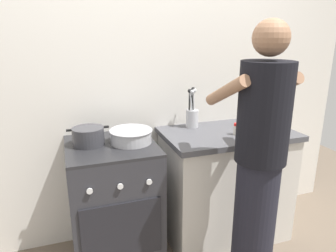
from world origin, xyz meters
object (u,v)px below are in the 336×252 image
object	(u,v)px
spice_bottle	(236,129)
pot	(88,136)
mixing_bowl	(131,135)
stove_range	(114,203)
person	(259,166)
oil_bottle	(260,118)
utensil_crock	(192,115)

from	to	relation	value
spice_bottle	pot	bearing A→B (deg)	172.93
pot	mixing_bowl	xyz separation A→B (m)	(0.28, -0.05, -0.01)
stove_range	person	world-z (taller)	person
spice_bottle	oil_bottle	distance (m)	0.22
stove_range	person	distance (m)	1.05
utensil_crock	mixing_bowl	bearing A→B (deg)	-159.44
stove_range	oil_bottle	size ratio (longest dim) A/B	3.61
mixing_bowl	oil_bottle	xyz separation A→B (m)	(0.98, -0.07, 0.05)
pot	stove_range	bearing A→B (deg)	-17.16
spice_bottle	oil_bottle	world-z (taller)	oil_bottle
utensil_crock	person	bearing A→B (deg)	-81.73
spice_bottle	oil_bottle	bearing A→B (deg)	3.81
stove_range	spice_bottle	bearing A→B (deg)	-5.46
stove_range	pot	size ratio (longest dim) A/B	3.25
stove_range	utensil_crock	size ratio (longest dim) A/B	2.79
mixing_bowl	utensil_crock	size ratio (longest dim) A/B	0.92
mixing_bowl	stove_range	bearing A→B (deg)	179.26
pot	utensil_crock	size ratio (longest dim) A/B	0.86
oil_bottle	utensil_crock	bearing A→B (deg)	148.16
oil_bottle	person	world-z (taller)	person
stove_range	pot	xyz separation A→B (m)	(-0.14, 0.04, 0.51)
pot	spice_bottle	xyz separation A→B (m)	(1.05, -0.13, -0.02)
spice_bottle	person	size ratio (longest dim) A/B	0.05
pot	person	distance (m)	1.11
pot	utensil_crock	distance (m)	0.84
utensil_crock	spice_bottle	distance (m)	0.38
utensil_crock	person	size ratio (longest dim) A/B	0.19
stove_range	spice_bottle	world-z (taller)	spice_bottle
spice_bottle	stove_range	bearing A→B (deg)	174.54
mixing_bowl	oil_bottle	size ratio (longest dim) A/B	1.19
mixing_bowl	spice_bottle	xyz separation A→B (m)	(0.77, -0.09, -0.01)
oil_bottle	person	distance (m)	0.60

